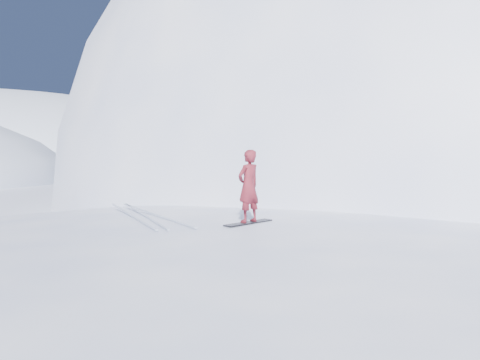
# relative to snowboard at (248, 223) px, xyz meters

# --- Properties ---
(ground) EXTENTS (400.00, 400.00, 0.00)m
(ground) POSITION_rel_snowboard_xyz_m (-0.69, -2.22, -2.41)
(ground) COLOR white
(ground) RESTS_ON ground
(near_ridge) EXTENTS (36.00, 28.00, 4.80)m
(near_ridge) POSITION_rel_snowboard_xyz_m (0.31, 0.78, -2.41)
(near_ridge) COLOR white
(near_ridge) RESTS_ON ground
(summit_peak) EXTENTS (60.00, 56.00, 56.00)m
(summit_peak) POSITION_rel_snowboard_xyz_m (21.31, 23.78, -2.41)
(summit_peak) COLOR white
(summit_peak) RESTS_ON ground
(peak_shoulder) EXTENTS (28.00, 24.00, 18.00)m
(peak_shoulder) POSITION_rel_snowboard_xyz_m (9.31, 17.78, -2.41)
(peak_shoulder) COLOR white
(peak_shoulder) RESTS_ON ground
(wind_bumps) EXTENTS (16.00, 14.40, 1.00)m
(wind_bumps) POSITION_rel_snowboard_xyz_m (-1.25, -0.10, -2.41)
(wind_bumps) COLOR white
(wind_bumps) RESTS_ON ground
(snowboard) EXTENTS (1.52, 1.08, 0.03)m
(snowboard) POSITION_rel_snowboard_xyz_m (0.00, 0.00, 0.00)
(snowboard) COLOR black
(snowboard) RESTS_ON near_ridge
(snowboarder) EXTENTS (0.85, 0.77, 1.95)m
(snowboarder) POSITION_rel_snowboard_xyz_m (0.00, 0.00, 0.99)
(snowboarder) COLOR maroon
(snowboarder) RESTS_ON snowboard
(board_tracks) EXTENTS (2.28, 5.91, 0.04)m
(board_tracks) POSITION_rel_snowboard_xyz_m (-2.74, 2.34, 0.01)
(board_tracks) COLOR silver
(board_tracks) RESTS_ON ground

